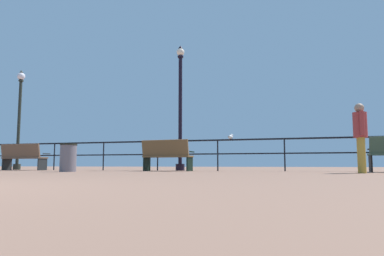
% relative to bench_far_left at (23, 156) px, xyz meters
% --- Properties ---
extents(pier_railing, '(18.45, 0.05, 0.99)m').
position_rel_bench_far_left_xyz_m(pier_railing, '(5.81, 0.80, 0.23)').
color(pier_railing, black).
rests_on(pier_railing, ground_plane).
extents(bench_far_left, '(1.81, 0.76, 0.91)m').
position_rel_bench_far_left_xyz_m(bench_far_left, '(0.00, 0.00, 0.00)').
color(bench_far_left, brown).
rests_on(bench_far_left, ground_plane).
extents(bench_near_left, '(1.58, 0.74, 0.95)m').
position_rel_bench_far_left_xyz_m(bench_near_left, '(5.41, -0.00, 0.01)').
color(bench_near_left, brown).
rests_on(bench_near_left, ground_plane).
extents(lamppost_left, '(0.30, 0.30, 3.95)m').
position_rel_bench_far_left_xyz_m(lamppost_left, '(-1.27, 1.11, 1.64)').
color(lamppost_left, black).
rests_on(lamppost_left, ground_plane).
extents(lamppost_center, '(0.30, 0.30, 4.28)m').
position_rel_bench_far_left_xyz_m(lamppost_center, '(5.47, 1.11, 1.63)').
color(lamppost_center, black).
rests_on(lamppost_center, ground_plane).
extents(person_by_bench, '(0.31, 0.51, 1.61)m').
position_rel_bench_far_left_xyz_m(person_by_bench, '(10.68, -1.26, 0.41)').
color(person_by_bench, '#B38A31').
rests_on(person_by_bench, ground_plane).
extents(seagull_on_rail, '(0.16, 0.37, 0.17)m').
position_rel_bench_far_left_xyz_m(seagull_on_rail, '(7.24, 0.82, 0.56)').
color(seagull_on_rail, silver).
rests_on(seagull_on_rail, pier_railing).
extents(trash_bin, '(0.46, 0.46, 0.77)m').
position_rel_bench_far_left_xyz_m(trash_bin, '(3.24, -1.83, -0.12)').
color(trash_bin, slate).
rests_on(trash_bin, ground_plane).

